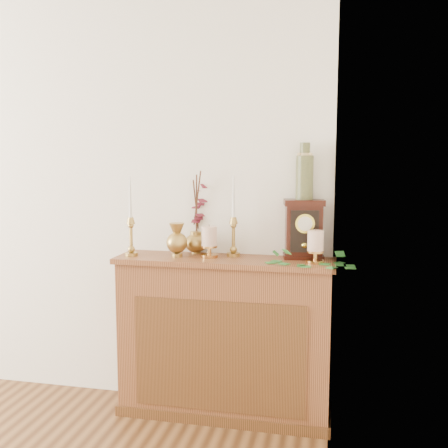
% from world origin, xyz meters
% --- Properties ---
extents(console_shelf, '(1.24, 0.34, 0.93)m').
position_xyz_m(console_shelf, '(1.40, 2.10, 0.44)').
color(console_shelf, brown).
rests_on(console_shelf, ground).
extents(candlestick_left, '(0.08, 0.08, 0.46)m').
position_xyz_m(candlestick_left, '(0.86, 2.05, 1.08)').
color(candlestick_left, '#A38841').
rests_on(candlestick_left, console_shelf).
extents(candlestick_center, '(0.08, 0.08, 0.46)m').
position_xyz_m(candlestick_center, '(1.44, 2.17, 1.08)').
color(candlestick_center, '#A38841').
rests_on(candlestick_center, console_shelf).
extents(bud_vase, '(0.12, 0.12, 0.19)m').
position_xyz_m(bud_vase, '(1.13, 2.08, 1.03)').
color(bud_vase, '#A38841').
rests_on(bud_vase, console_shelf).
extents(ginger_jar, '(0.19, 0.21, 0.49)m').
position_xyz_m(ginger_jar, '(1.21, 2.24, 1.15)').
color(ginger_jar, '#A38841').
rests_on(ginger_jar, console_shelf).
extents(pillar_candle_left, '(0.10, 0.10, 0.19)m').
position_xyz_m(pillar_candle_left, '(1.31, 2.10, 1.03)').
color(pillar_candle_left, '#B88240').
rests_on(pillar_candle_left, console_shelf).
extents(pillar_candle_right, '(0.10, 0.10, 0.19)m').
position_xyz_m(pillar_candle_right, '(1.91, 2.06, 1.03)').
color(pillar_candle_right, '#B88240').
rests_on(pillar_candle_right, console_shelf).
extents(ivy_garland, '(0.46, 0.20, 0.09)m').
position_xyz_m(ivy_garland, '(1.86, 2.02, 0.94)').
color(ivy_garland, '#2C722B').
rests_on(ivy_garland, console_shelf).
extents(mantel_clock, '(0.24, 0.19, 0.33)m').
position_xyz_m(mantel_clock, '(1.84, 2.20, 1.09)').
color(mantel_clock, '#330E0A').
rests_on(mantel_clock, console_shelf).
extents(ceramic_vase, '(0.10, 0.10, 0.31)m').
position_xyz_m(ceramic_vase, '(1.83, 2.20, 1.40)').
color(ceramic_vase, '#1B372C').
rests_on(ceramic_vase, mantel_clock).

